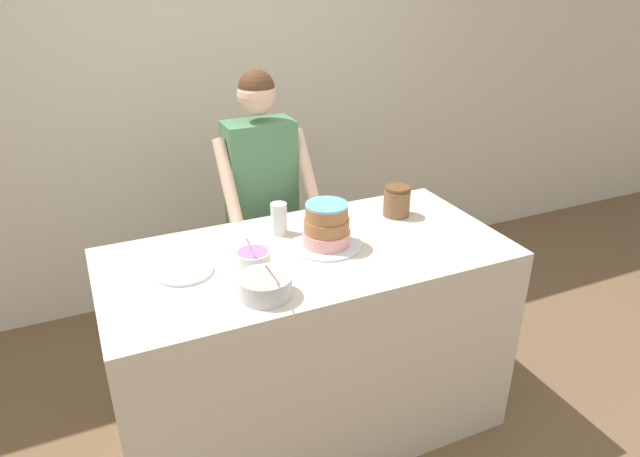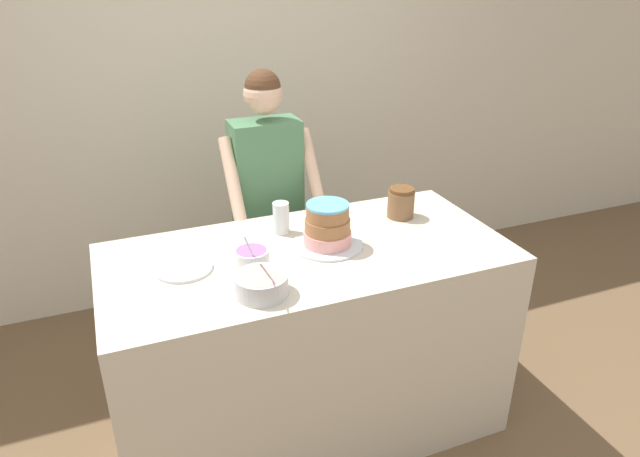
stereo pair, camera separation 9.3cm
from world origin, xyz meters
name	(u,v)px [view 2 (the right image)]	position (x,y,z in m)	size (l,w,h in m)	color
wall_back	(222,90)	(0.00, 1.85, 1.30)	(10.00, 0.05, 2.60)	beige
counter	(309,342)	(0.00, 0.40, 0.46)	(1.68, 0.80, 0.92)	beige
person_baker	(268,191)	(0.02, 1.04, 0.95)	(0.46, 0.42, 1.55)	#2D2D38
cake	(327,228)	(0.09, 0.42, 1.01)	(0.30, 0.30, 0.19)	silver
frosting_bowl_purple	(252,259)	(-0.26, 0.33, 0.97)	(0.14, 0.14, 0.17)	white
frosting_bowl_pink	(261,284)	(-0.27, 0.15, 0.97)	(0.19, 0.19, 0.17)	silver
drinking_glass	(281,218)	(-0.05, 0.61, 0.99)	(0.07, 0.07, 0.14)	silver
ceramic_plate	(183,268)	(-0.50, 0.44, 0.93)	(0.22, 0.22, 0.01)	silver
stoneware_jar	(401,203)	(0.52, 0.57, 0.99)	(0.12, 0.12, 0.14)	brown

